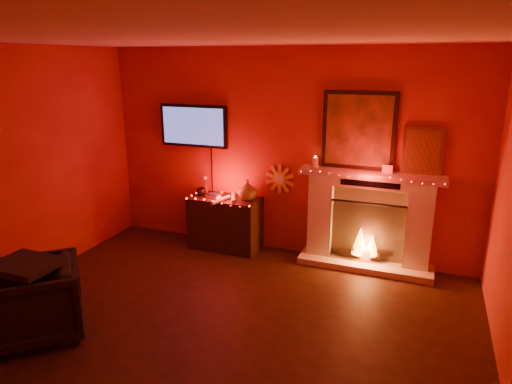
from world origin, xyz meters
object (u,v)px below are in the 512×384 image
Objects in this scene: fireplace at (368,211)px; sunburst_clock at (280,179)px; armchair at (36,301)px; tv at (194,126)px; console_table at (226,220)px.

sunburst_clock is (-1.19, 0.09, 0.28)m from fireplace.
sunburst_clock is at bearing 109.17° from armchair.
armchair is at bearing -117.89° from sunburst_clock.
sunburst_clock is 0.50× the size of armchair.
tv reaches higher than console_table.
sunburst_clock reaches higher than console_table.
console_table is 2.68m from armchair.
tv is 1.57× the size of armchair.
fireplace is 2.75× the size of armchair.
sunburst_clock reaches higher than armchair.
tv is (-2.44, 0.06, 0.92)m from fireplace.
tv is at bearing 160.82° from console_table.
fireplace reaches higher than tv.
tv reaches higher than armchair.
console_table is at bearing -176.12° from fireplace.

